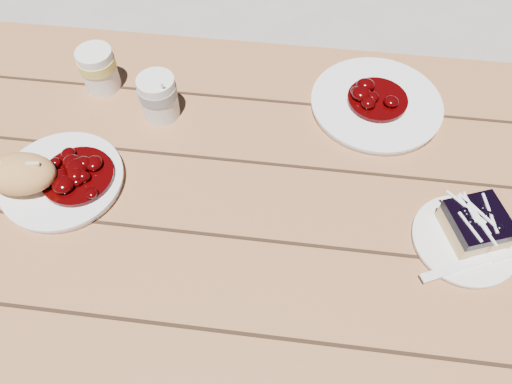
# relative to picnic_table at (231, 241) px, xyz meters

# --- Properties ---
(ground) EXTENTS (60.00, 60.00, 0.00)m
(ground) POSITION_rel_picnic_table_xyz_m (0.00, 0.00, -0.59)
(ground) COLOR #9E998F
(ground) RESTS_ON ground
(picnic_table) EXTENTS (2.00, 1.55, 0.75)m
(picnic_table) POSITION_rel_picnic_table_xyz_m (0.00, 0.00, 0.00)
(picnic_table) COLOR brown
(picnic_table) RESTS_ON ground
(main_plate) EXTENTS (0.21, 0.21, 0.02)m
(main_plate) POSITION_rel_picnic_table_xyz_m (-0.29, -0.01, 0.17)
(main_plate) COLOR white
(main_plate) RESTS_ON picnic_table
(goulash_stew) EXTENTS (0.13, 0.13, 0.04)m
(goulash_stew) POSITION_rel_picnic_table_xyz_m (-0.26, -0.00, 0.20)
(goulash_stew) COLOR #390202
(goulash_stew) RESTS_ON main_plate
(bread_roll) EXTENTS (0.13, 0.10, 0.06)m
(bread_roll) POSITION_rel_picnic_table_xyz_m (-0.35, -0.03, 0.21)
(bread_roll) COLOR #DD9B55
(bread_roll) RESTS_ON main_plate
(dessert_plate) EXTENTS (0.17, 0.17, 0.01)m
(dessert_plate) POSITION_rel_picnic_table_xyz_m (0.40, -0.04, 0.17)
(dessert_plate) COLOR white
(dessert_plate) RESTS_ON picnic_table
(blueberry_cake) EXTENTS (0.11, 0.11, 0.05)m
(blueberry_cake) POSITION_rel_picnic_table_xyz_m (0.41, -0.03, 0.20)
(blueberry_cake) COLOR #F2CD84
(blueberry_cake) RESTS_ON dessert_plate
(fork_dessert) EXTENTS (0.15, 0.09, 0.00)m
(fork_dessert) POSITION_rel_picnic_table_xyz_m (0.38, -0.10, 0.17)
(fork_dessert) COLOR white
(fork_dessert) RESTS_ON dessert_plate
(coffee_cup) EXTENTS (0.07, 0.07, 0.09)m
(coffee_cup) POSITION_rel_picnic_table_xyz_m (-0.16, 0.18, 0.21)
(coffee_cup) COLOR white
(coffee_cup) RESTS_ON picnic_table
(second_plate) EXTENTS (0.25, 0.25, 0.02)m
(second_plate) POSITION_rel_picnic_table_xyz_m (0.26, 0.25, 0.17)
(second_plate) COLOR white
(second_plate) RESTS_ON picnic_table
(second_stew) EXTENTS (0.12, 0.12, 0.04)m
(second_stew) POSITION_rel_picnic_table_xyz_m (0.26, 0.25, 0.20)
(second_stew) COLOR #390202
(second_stew) RESTS_ON second_plate
(second_cup) EXTENTS (0.07, 0.07, 0.09)m
(second_cup) POSITION_rel_picnic_table_xyz_m (-0.30, 0.24, 0.21)
(second_cup) COLOR white
(second_cup) RESTS_ON picnic_table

